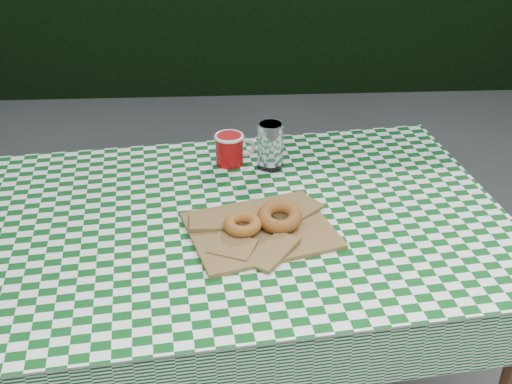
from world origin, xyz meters
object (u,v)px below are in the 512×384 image
table (242,333)px  drinking_glass (270,145)px  paper_bag (261,229)px  coffee_mug (229,149)px

table → drinking_glass: bearing=63.5°
paper_bag → drinking_glass: (0.05, 0.33, 0.06)m
table → paper_bag: bearing=-64.7°
paper_bag → coffee_mug: (-0.07, 0.35, 0.03)m
table → paper_bag: paper_bag is taller
coffee_mug → table: bearing=-97.5°
table → paper_bag: size_ratio=3.94×
drinking_glass → coffee_mug: bearing=167.2°
paper_bag → coffee_mug: coffee_mug is taller
coffee_mug → drinking_glass: 0.12m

